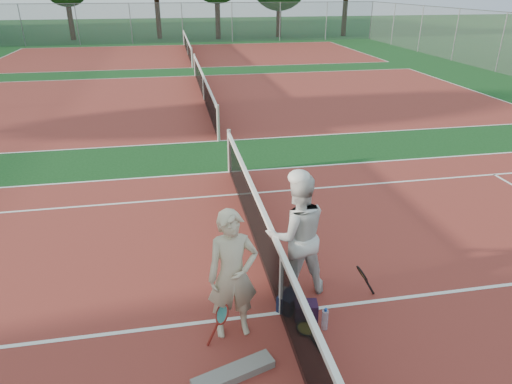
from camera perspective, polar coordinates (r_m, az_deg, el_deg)
ground at (r=6.74m, az=3.06°, el=-14.87°), size 130.00×130.00×0.00m
court_main at (r=6.74m, az=3.06°, el=-14.85°), size 23.77×10.97×0.01m
court_far_a at (r=19.08m, az=-6.51°, el=11.39°), size 23.77×10.97×0.01m
court_far_b at (r=32.36m, az=-8.52°, el=16.63°), size 23.77×10.97×0.01m
net_main at (r=6.43m, az=3.17°, el=-11.36°), size 0.10×10.98×1.02m
net_far_a at (r=18.98m, az=-6.59°, el=12.88°), size 0.10×10.98×1.02m
net_far_b at (r=32.30m, az=-8.57°, el=17.52°), size 0.10×10.98×1.02m
fence_back at (r=39.18m, az=-9.19°, el=20.12°), size 32.00×0.06×3.00m
player_a at (r=5.90m, az=-2.94°, el=-10.36°), size 0.68×0.47×1.81m
player_b at (r=6.70m, az=5.13°, el=-5.36°), size 0.95×0.75×1.90m
racket_red at (r=6.17m, az=-4.23°, el=-16.04°), size 0.39×0.36×0.54m
racket_black_held at (r=7.05m, az=13.00°, el=-10.90°), size 0.35×0.30×0.53m
racket_spare at (r=6.47m, az=6.19°, el=-16.68°), size 0.38×0.64×0.06m
sports_bag_navy at (r=6.74m, az=4.15°, el=-13.54°), size 0.40×0.39×0.26m
sports_bag_purple at (r=6.61m, az=6.23°, el=-14.51°), size 0.35×0.27×0.26m
net_cover_canvas at (r=5.85m, az=-2.81°, el=-21.70°), size 1.04×0.54×0.11m
water_bottle at (r=6.46m, az=8.61°, el=-15.53°), size 0.09×0.09×0.30m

